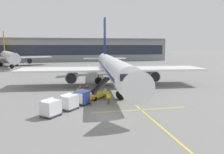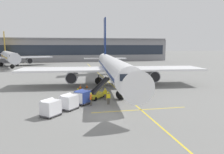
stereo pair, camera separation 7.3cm
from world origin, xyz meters
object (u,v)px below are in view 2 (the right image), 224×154
Objects in this scene: parked_airplane at (112,67)px; belt_loader at (97,93)px; safety_cone_wingtip at (80,86)px; baggage_cart_lead at (82,97)px; ground_crew_marshaller at (91,98)px; ground_crew_by_loader at (105,93)px; ground_crew_by_carts at (108,97)px; safety_cone_engine_keepout at (87,86)px; baggage_cart_second at (69,102)px; ground_crew_wingwalker at (78,94)px; baggage_cart_third at (50,107)px; distant_airplane at (9,57)px.

belt_loader is at bearing -113.77° from parked_airplane.
belt_loader is 6.30× the size of safety_cone_wingtip.
ground_crew_marshaller is at bearing -42.18° from baggage_cart_lead.
parked_airplane reaches higher than belt_loader.
ground_crew_by_carts is (0.01, -2.49, 0.00)m from ground_crew_by_loader.
baggage_cart_lead reaches higher than ground_crew_marshaller.
safety_cone_wingtip is at bearing 93.20° from ground_crew_marshaller.
safety_cone_engine_keepout is at bearing 95.04° from belt_loader.
baggage_cart_second is at bearing -99.37° from safety_cone_wingtip.
ground_crew_wingwalker reaches higher than safety_cone_wingtip.
baggage_cart_third reaches higher than ground_crew_wingwalker.
parked_airplane is 26.08× the size of ground_crew_by_carts.
ground_crew_by_carts is 68.08m from distant_airplane.
baggage_cart_second is 3.93× the size of safety_cone_engine_keepout.
safety_cone_engine_keepout is at bearing -63.11° from distant_airplane.
baggage_cart_lead is 0.06× the size of distant_airplane.
parked_airplane is 7.58m from safety_cone_wingtip.
distant_airplane is (-23.34, 59.41, 2.71)m from ground_crew_wingwalker.
safety_cone_engine_keepout is 1.30m from safety_cone_wingtip.
safety_cone_engine_keepout is at bearing 87.37° from ground_crew_marshaller.
ground_crew_wingwalker is 0.04× the size of distant_airplane.
ground_crew_by_loader is 65.81m from distant_airplane.
safety_cone_wingtip is 0.02× the size of distant_airplane.
ground_crew_marshaller is at bearing -68.31° from distant_airplane.
ground_crew_by_loader is (7.23, 6.05, -0.00)m from baggage_cart_third.
parked_airplane is 15.12m from baggage_cart_lead.
safety_cone_wingtip reaches higher than safety_cone_engine_keepout.
baggage_cart_lead is at bearing 50.44° from baggage_cart_second.
baggage_cart_third is at bearing -131.20° from baggage_cart_lead.
ground_crew_by_loader is at bearing 36.48° from baggage_cart_second.
parked_airplane is 20.72m from baggage_cart_third.
parked_airplane is 26.08× the size of ground_crew_marshaller.
distant_airplane is at bearing 111.69° from ground_crew_marshaller.
ground_crew_marshaller is (-1.30, -4.02, 0.15)m from belt_loader.
baggage_cart_lead is 1.00× the size of baggage_cart_third.
parked_airplane reaches higher than distant_airplane.
ground_crew_by_loader is 9.79m from safety_cone_wingtip.
safety_cone_engine_keepout is 0.02× the size of distant_airplane.
baggage_cart_third is at bearing -145.28° from ground_crew_marshaller.
baggage_cart_second reaches higher than ground_crew_by_carts.
belt_loader reaches higher than baggage_cart_third.
belt_loader is 6.63m from baggage_cart_second.
ground_crew_by_carts is at bearing -74.68° from belt_loader.
baggage_cart_second is (-8.61, -15.35, -2.68)m from parked_airplane.
safety_cone_engine_keepout is at bearing 70.90° from baggage_cart_third.
parked_airplane is 12.31m from ground_crew_by_loader.
distant_airplane is at bearing 109.09° from baggage_cart_second.
baggage_cart_second reaches higher than ground_crew_by_loader.
baggage_cart_third is (-2.05, -2.22, 0.00)m from baggage_cart_second.
baggage_cart_third is at bearing -73.12° from distant_airplane.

